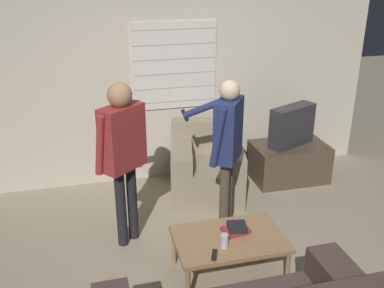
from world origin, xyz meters
TOP-DOWN VIEW (x-y plane):
  - ground_plane at (0.00, 0.00)m, footprint 16.00×16.00m
  - wall_back at (0.00, 2.03)m, footprint 5.20×0.08m
  - armchair_beige at (0.31, 1.43)m, footprint 1.00×1.05m
  - coffee_table at (0.08, -0.11)m, footprint 0.96×0.62m
  - tv_stand at (1.43, 1.52)m, footprint 0.92×0.58m
  - tv at (1.43, 1.52)m, footprint 0.66×0.44m
  - person_left_standing at (-0.73, 0.66)m, footprint 0.52×0.77m
  - person_right_standing at (0.27, 0.60)m, footprint 0.55×0.73m
  - book_stack at (0.16, -0.05)m, footprint 0.25×0.20m
  - soda_can at (-0.01, -0.23)m, footprint 0.07×0.07m
  - spare_remote at (-0.13, -0.33)m, footprint 0.08×0.14m

SIDE VIEW (x-z plane):
  - ground_plane at x=0.00m, z-range 0.00..0.00m
  - tv_stand at x=1.43m, z-range 0.00..0.47m
  - armchair_beige at x=0.31m, z-range -0.08..0.75m
  - coffee_table at x=0.08m, z-range 0.16..0.56m
  - spare_remote at x=-0.13m, z-range 0.40..0.42m
  - book_stack at x=0.16m, z-range 0.40..0.48m
  - soda_can at x=-0.01m, z-range 0.40..0.53m
  - tv at x=1.43m, z-range 0.47..0.98m
  - person_right_standing at x=0.27m, z-range 0.21..1.82m
  - person_left_standing at x=-0.73m, z-range 0.22..1.86m
  - wall_back at x=0.00m, z-range 0.00..2.55m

